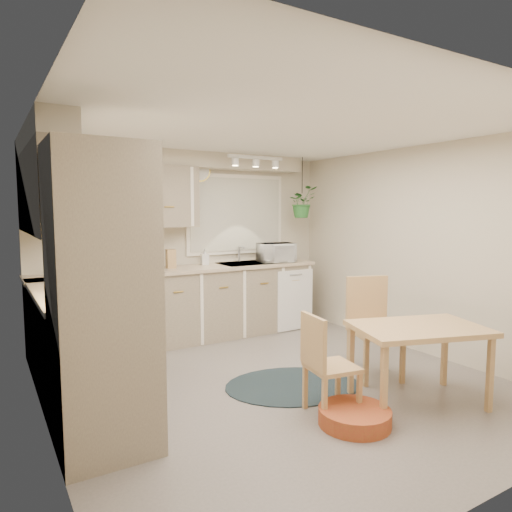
% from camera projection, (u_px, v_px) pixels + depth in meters
% --- Properties ---
extents(floor, '(4.20, 4.20, 0.00)m').
position_uv_depth(floor, '(277.00, 384.00, 4.38)').
color(floor, slate).
rests_on(floor, ground).
extents(ceiling, '(4.20, 4.20, 0.00)m').
position_uv_depth(ceiling, '(278.00, 128.00, 4.14)').
color(ceiling, white).
rests_on(ceiling, wall_back).
extents(wall_back, '(4.00, 0.04, 2.40)m').
position_uv_depth(wall_back, '(189.00, 245.00, 6.05)').
color(wall_back, beige).
rests_on(wall_back, floor).
extents(wall_front, '(4.00, 0.04, 2.40)m').
position_uv_depth(wall_front, '(493.00, 296.00, 2.47)').
color(wall_front, beige).
rests_on(wall_front, floor).
extents(wall_left, '(0.04, 4.20, 2.40)m').
position_uv_depth(wall_left, '(43.00, 275.00, 3.23)').
color(wall_left, beige).
rests_on(wall_left, floor).
extents(wall_right, '(0.04, 4.20, 2.40)m').
position_uv_depth(wall_right, '(420.00, 250.00, 5.29)').
color(wall_right, beige).
rests_on(wall_right, floor).
extents(base_cab_left, '(0.60, 1.85, 0.90)m').
position_uv_depth(base_cab_left, '(71.00, 342.00, 4.21)').
color(base_cab_left, tan).
rests_on(base_cab_left, floor).
extents(base_cab_back, '(3.60, 0.60, 0.90)m').
position_uv_depth(base_cab_back, '(185.00, 306.00, 5.76)').
color(base_cab_back, tan).
rests_on(base_cab_back, floor).
extents(counter_left, '(0.64, 1.89, 0.04)m').
position_uv_depth(counter_left, '(70.00, 291.00, 4.16)').
color(counter_left, beige).
rests_on(counter_left, base_cab_left).
extents(counter_back, '(3.64, 0.64, 0.04)m').
position_uv_depth(counter_back, '(184.00, 269.00, 5.71)').
color(counter_back, beige).
rests_on(counter_back, base_cab_back).
extents(oven_stack, '(0.65, 0.65, 2.10)m').
position_uv_depth(oven_stack, '(103.00, 301.00, 3.09)').
color(oven_stack, tan).
rests_on(oven_stack, floor).
extents(wall_oven_face, '(0.02, 0.56, 0.58)m').
position_uv_depth(wall_oven_face, '(149.00, 296.00, 3.26)').
color(wall_oven_face, white).
rests_on(wall_oven_face, oven_stack).
extents(upper_cab_left, '(0.35, 2.00, 0.75)m').
position_uv_depth(upper_cab_left, '(48.00, 192.00, 4.11)').
color(upper_cab_left, tan).
rests_on(upper_cab_left, wall_left).
extents(upper_cab_back, '(2.00, 0.35, 0.75)m').
position_uv_depth(upper_cab_back, '(115.00, 196.00, 5.32)').
color(upper_cab_back, tan).
rests_on(upper_cab_back, wall_back).
extents(soffit_left, '(0.30, 2.00, 0.20)m').
position_uv_depth(soffit_left, '(42.00, 138.00, 4.05)').
color(soffit_left, beige).
rests_on(soffit_left, wall_left).
extents(soffit_back, '(3.60, 0.30, 0.20)m').
position_uv_depth(soffit_back, '(178.00, 159.00, 5.71)').
color(soffit_back, beige).
rests_on(soffit_back, wall_back).
extents(cooktop, '(0.52, 0.58, 0.02)m').
position_uv_depth(cooktop, '(83.00, 299.00, 3.68)').
color(cooktop, white).
rests_on(cooktop, counter_left).
extents(range_hood, '(0.40, 0.60, 0.14)m').
position_uv_depth(range_hood, '(79.00, 243.00, 3.62)').
color(range_hood, white).
rests_on(range_hood, upper_cab_left).
extents(window_blinds, '(1.40, 0.02, 1.00)m').
position_uv_depth(window_blinds, '(236.00, 214.00, 6.34)').
color(window_blinds, silver).
rests_on(window_blinds, wall_back).
extents(window_frame, '(1.50, 0.02, 1.10)m').
position_uv_depth(window_frame, '(236.00, 214.00, 6.35)').
color(window_frame, white).
rests_on(window_frame, wall_back).
extents(sink, '(0.70, 0.48, 0.10)m').
position_uv_depth(sink, '(246.00, 266.00, 6.18)').
color(sink, '#9C9EA3').
rests_on(sink, counter_back).
extents(dishwasher_front, '(0.58, 0.02, 0.83)m').
position_uv_depth(dishwasher_front, '(295.00, 300.00, 6.27)').
color(dishwasher_front, white).
rests_on(dishwasher_front, base_cab_back).
extents(track_light_bar, '(0.80, 0.04, 0.04)m').
position_uv_depth(track_light_bar, '(256.00, 157.00, 5.82)').
color(track_light_bar, white).
rests_on(track_light_bar, ceiling).
extents(wall_clock, '(0.30, 0.03, 0.30)m').
position_uv_depth(wall_clock, '(200.00, 170.00, 6.00)').
color(wall_clock, '#EDCB53').
rests_on(wall_clock, wall_back).
extents(dining_table, '(1.25, 1.02, 0.68)m').
position_uv_depth(dining_table, '(417.00, 364.00, 3.92)').
color(dining_table, tan).
rests_on(dining_table, floor).
extents(chair_left, '(0.45, 0.45, 0.83)m').
position_uv_depth(chair_left, '(332.00, 364.00, 3.70)').
color(chair_left, tan).
rests_on(chair_left, floor).
extents(chair_back, '(0.59, 0.59, 0.99)m').
position_uv_depth(chair_back, '(376.00, 329.00, 4.49)').
color(chair_back, tan).
rests_on(chair_back, floor).
extents(braided_rug, '(1.54, 1.35, 0.01)m').
position_uv_depth(braided_rug, '(293.00, 385.00, 4.32)').
color(braided_rug, black).
rests_on(braided_rug, floor).
extents(pet_bed, '(0.70, 0.70, 0.13)m').
position_uv_depth(pet_bed, '(355.00, 417.00, 3.54)').
color(pet_bed, '#A33420').
rests_on(pet_bed, floor).
extents(microwave, '(0.51, 0.33, 0.32)m').
position_uv_depth(microwave, '(276.00, 251.00, 6.29)').
color(microwave, white).
rests_on(microwave, counter_back).
extents(soap_bottle, '(0.12, 0.22, 0.10)m').
position_uv_depth(soap_bottle, '(205.00, 261.00, 6.02)').
color(soap_bottle, white).
rests_on(soap_bottle, counter_back).
extents(hanging_plant, '(0.41, 0.46, 0.35)m').
position_uv_depth(hanging_plant, '(302.00, 206.00, 6.45)').
color(hanging_plant, '#2C6F2E').
rests_on(hanging_plant, ceiling).
extents(coffee_maker, '(0.22, 0.25, 0.32)m').
position_uv_depth(coffee_maker, '(128.00, 258.00, 5.34)').
color(coffee_maker, black).
rests_on(coffee_maker, counter_back).
extents(toaster, '(0.33, 0.22, 0.18)m').
position_uv_depth(toaster, '(144.00, 263.00, 5.47)').
color(toaster, '#9C9EA3').
rests_on(toaster, counter_back).
extents(knife_block, '(0.11, 0.11, 0.24)m').
position_uv_depth(knife_block, '(171.00, 259.00, 5.67)').
color(knife_block, tan).
rests_on(knife_block, counter_back).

